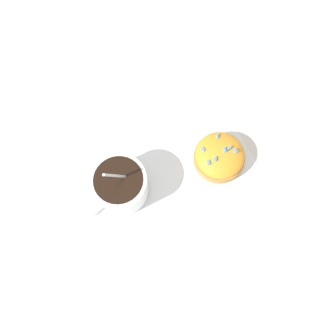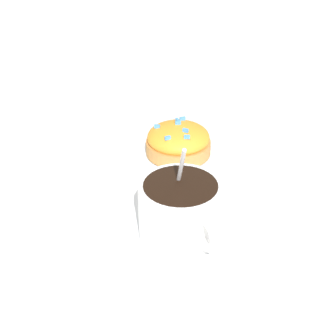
{
  "view_description": "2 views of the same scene",
  "coord_description": "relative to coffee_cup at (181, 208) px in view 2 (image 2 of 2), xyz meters",
  "views": [
    {
      "loc": [
        0.08,
        0.16,
        0.6
      ],
      "look_at": [
        0.0,
        -0.01,
        0.03
      ],
      "focal_mm": 42.0,
      "sensor_mm": 36.0,
      "label": 1
    },
    {
      "loc": [
        0.52,
        -0.06,
        0.36
      ],
      "look_at": [
        0.0,
        -0.02,
        0.03
      ],
      "focal_mm": 60.0,
      "sensor_mm": 36.0,
      "label": 2
    }
  ],
  "objects": [
    {
      "name": "ground_plane",
      "position": [
        -0.08,
        0.01,
        -0.03
      ],
      "size": [
        3.0,
        3.0,
        0.0
      ],
      "primitive_type": "plane",
      "color": "silver"
    },
    {
      "name": "paper_napkin",
      "position": [
        -0.08,
        0.01,
        -0.03
      ],
      "size": [
        0.28,
        0.26,
        0.0
      ],
      "color": "white",
      "rests_on": "ground_plane"
    },
    {
      "name": "coffee_cup",
      "position": [
        0.0,
        0.0,
        0.0
      ],
      "size": [
        0.1,
        0.08,
        0.11
      ],
      "color": "white",
      "rests_on": "paper_napkin"
    },
    {
      "name": "frosted_pastry",
      "position": [
        -0.16,
        0.02,
        -0.01
      ],
      "size": [
        0.08,
        0.08,
        0.04
      ],
      "color": "#C18442",
      "rests_on": "paper_napkin"
    }
  ]
}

